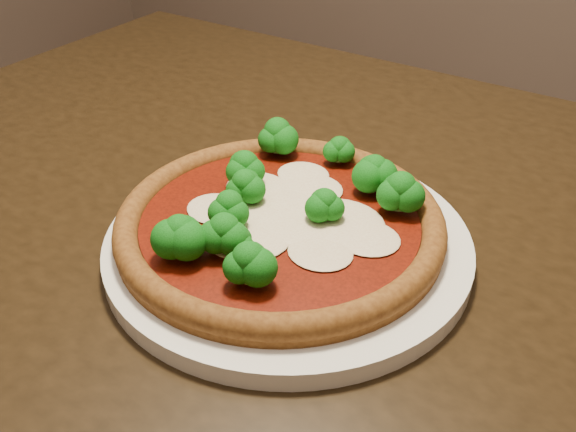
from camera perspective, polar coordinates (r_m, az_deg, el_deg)
The scene contains 3 objects.
dining_table at distance 0.74m, azimuth -0.50°, elevation -4.85°, with size 1.18×0.89×0.75m.
plate at distance 0.61m, azimuth 0.00°, elevation -2.41°, with size 0.34×0.34×0.02m, color white.
pizza at distance 0.60m, azimuth -0.65°, elevation -0.03°, with size 0.31×0.31×0.06m.
Camera 1 is at (0.54, -0.44, 1.12)m, focal length 40.00 mm.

